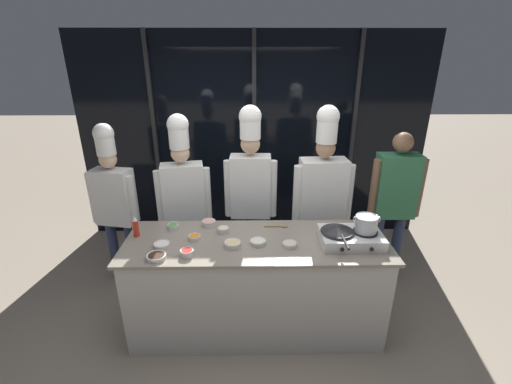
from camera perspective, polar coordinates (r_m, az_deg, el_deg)
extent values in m
plane|color=gray|center=(3.53, 0.06, -21.17)|extent=(24.00, 24.00, 0.00)
cube|color=black|center=(4.61, -0.30, 8.69)|extent=(4.59, 0.04, 2.70)
cube|color=#232326|center=(4.74, -16.38, 8.17)|extent=(0.05, 0.05, 2.70)
cube|color=#232326|center=(4.57, -0.29, 8.56)|extent=(0.05, 0.05, 2.70)
cube|color=#232326|center=(4.76, 15.72, 8.30)|extent=(0.05, 0.05, 2.70)
cube|color=beige|center=(3.24, 0.07, -15.40)|extent=(2.20, 0.73, 0.90)
cube|color=gray|center=(2.98, 0.07, -8.34)|extent=(2.27, 0.76, 0.03)
cube|color=silver|center=(3.03, 15.49, -7.34)|extent=(0.51, 0.36, 0.10)
cylinder|color=black|center=(2.97, 13.40, -6.50)|extent=(0.21, 0.21, 0.01)
cylinder|color=black|center=(2.84, 14.18, -9.28)|extent=(0.03, 0.01, 0.03)
cylinder|color=black|center=(3.04, 17.74, -6.33)|extent=(0.21, 0.21, 0.01)
cylinder|color=black|center=(2.91, 18.73, -9.04)|extent=(0.03, 0.01, 0.03)
cylinder|color=#232326|center=(2.97, 13.41, -6.33)|extent=(0.27, 0.27, 0.01)
cone|color=#232326|center=(2.95, 13.45, -5.93)|extent=(0.28, 0.28, 0.05)
cylinder|color=black|center=(2.75, 14.63, -8.07)|extent=(0.02, 0.21, 0.02)
cylinder|color=#B7BABF|center=(3.00, 17.90, -5.09)|extent=(0.18, 0.18, 0.14)
torus|color=#B7BABF|center=(2.97, 18.06, -3.93)|extent=(0.19, 0.19, 0.01)
torus|color=#B7BABF|center=(2.95, 16.12, -4.41)|extent=(0.01, 0.05, 0.05)
torus|color=#B7BABF|center=(3.02, 19.84, -4.29)|extent=(0.01, 0.05, 0.05)
cylinder|color=red|center=(3.18, -19.40, -5.75)|extent=(0.05, 0.05, 0.15)
cone|color=white|center=(3.14, -19.62, -4.18)|extent=(0.05, 0.05, 0.04)
cylinder|color=silver|center=(2.81, -11.42, -9.94)|extent=(0.10, 0.10, 0.05)
torus|color=silver|center=(2.80, -11.46, -9.49)|extent=(0.11, 0.11, 0.01)
cylinder|color=red|center=(2.80, -11.44, -9.70)|extent=(0.09, 0.09, 0.03)
cylinder|color=silver|center=(3.03, -10.19, -7.50)|extent=(0.10, 0.10, 0.04)
torus|color=silver|center=(3.02, -10.21, -7.21)|extent=(0.11, 0.11, 0.01)
cylinder|color=orange|center=(3.02, -10.20, -7.34)|extent=(0.09, 0.09, 0.02)
cylinder|color=silver|center=(2.88, -3.93, -8.71)|extent=(0.14, 0.14, 0.04)
torus|color=silver|center=(2.87, -3.94, -8.35)|extent=(0.14, 0.14, 0.01)
cylinder|color=#E0C689|center=(2.88, -3.94, -8.51)|extent=(0.11, 0.11, 0.02)
cylinder|color=silver|center=(2.92, 0.34, -8.38)|extent=(0.13, 0.13, 0.03)
torus|color=silver|center=(2.91, 0.34, -8.10)|extent=(0.13, 0.13, 0.01)
cylinder|color=silver|center=(2.91, 0.34, -8.22)|extent=(0.11, 0.11, 0.02)
cylinder|color=silver|center=(3.24, -13.63, -5.62)|extent=(0.10, 0.10, 0.04)
torus|color=silver|center=(3.23, -13.67, -5.27)|extent=(0.10, 0.10, 0.01)
cylinder|color=#4C9E47|center=(3.24, -13.65, -5.43)|extent=(0.08, 0.08, 0.02)
cylinder|color=silver|center=(2.98, -15.41, -8.53)|extent=(0.13, 0.13, 0.03)
torus|color=silver|center=(2.97, -15.44, -8.26)|extent=(0.14, 0.14, 0.01)
cylinder|color=white|center=(2.98, -15.43, -8.38)|extent=(0.11, 0.11, 0.02)
cylinder|color=silver|center=(2.89, 5.62, -8.73)|extent=(0.12, 0.12, 0.03)
torus|color=silver|center=(2.89, 5.63, -8.44)|extent=(0.12, 0.12, 0.01)
cylinder|color=beige|center=(2.89, 5.62, -8.57)|extent=(0.10, 0.10, 0.02)
cylinder|color=silver|center=(3.23, -7.86, -5.19)|extent=(0.12, 0.12, 0.05)
torus|color=silver|center=(3.22, -7.89, -4.80)|extent=(0.13, 0.13, 0.01)
cylinder|color=#EAA893|center=(3.23, -7.88, -4.98)|extent=(0.10, 0.10, 0.03)
cylinder|color=silver|center=(2.84, -16.28, -10.34)|extent=(0.15, 0.15, 0.03)
torus|color=silver|center=(2.83, -16.31, -10.07)|extent=(0.16, 0.16, 0.01)
cylinder|color=#382319|center=(2.83, -16.30, -10.18)|extent=(0.13, 0.13, 0.02)
cylinder|color=silver|center=(3.10, -5.47, -6.36)|extent=(0.10, 0.10, 0.05)
torus|color=silver|center=(3.09, -5.48, -5.98)|extent=(0.10, 0.10, 0.01)
cylinder|color=beige|center=(3.09, -5.48, -6.16)|extent=(0.08, 0.08, 0.03)
cube|color=olive|center=(3.19, 2.69, -5.75)|extent=(0.15, 0.02, 0.01)
ellipsoid|color=olive|center=(3.20, 4.68, -5.69)|extent=(0.07, 0.04, 0.02)
cylinder|color=#2D3856|center=(4.10, -19.88, -9.44)|extent=(0.10, 0.10, 0.73)
cylinder|color=#2D3856|center=(4.21, -22.53, -8.99)|extent=(0.10, 0.10, 0.73)
cube|color=white|center=(3.87, -22.57, -0.75)|extent=(0.43, 0.28, 0.59)
cylinder|color=white|center=(3.73, -19.86, -1.42)|extent=(0.08, 0.08, 0.55)
cylinder|color=white|center=(3.97, -25.52, -0.90)|extent=(0.08, 0.08, 0.55)
sphere|color=beige|center=(3.74, -23.47, 5.00)|extent=(0.17, 0.17, 0.17)
cylinder|color=white|center=(3.70, -23.84, 7.30)|extent=(0.18, 0.18, 0.22)
sphere|color=white|center=(3.68, -24.10, 8.91)|extent=(0.20, 0.20, 0.20)
cylinder|color=#2D3856|center=(3.92, -9.45, -9.52)|extent=(0.11, 0.11, 0.77)
cylinder|color=#2D3856|center=(3.93, -12.88, -9.75)|extent=(0.11, 0.11, 0.77)
cube|color=white|center=(3.61, -11.97, -0.19)|extent=(0.45, 0.29, 0.62)
cylinder|color=white|center=(3.58, -8.18, -0.38)|extent=(0.08, 0.08, 0.57)
cylinder|color=white|center=(3.60, -15.70, -0.92)|extent=(0.08, 0.08, 0.57)
sphere|color=beige|center=(3.47, -12.52, 6.32)|extent=(0.18, 0.18, 0.18)
cylinder|color=white|center=(3.43, -12.75, 8.99)|extent=(0.19, 0.19, 0.23)
sphere|color=white|center=(3.41, -12.92, 10.89)|extent=(0.21, 0.21, 0.21)
cylinder|color=#2D3856|center=(3.88, 0.85, -9.23)|extent=(0.11, 0.11, 0.81)
cylinder|color=#2D3856|center=(3.88, -2.53, -9.19)|extent=(0.11, 0.11, 0.81)
cube|color=white|center=(3.55, -0.91, 0.95)|extent=(0.42, 0.22, 0.66)
cylinder|color=white|center=(3.53, 2.81, 0.51)|extent=(0.08, 0.08, 0.60)
cylinder|color=white|center=(3.54, -4.64, 0.55)|extent=(0.08, 0.08, 0.60)
sphere|color=tan|center=(3.41, -0.95, 7.99)|extent=(0.19, 0.19, 0.19)
cylinder|color=white|center=(3.38, -0.97, 10.66)|extent=(0.20, 0.20, 0.22)
sphere|color=white|center=(3.36, -0.98, 12.48)|extent=(0.22, 0.22, 0.22)
cylinder|color=#232326|center=(3.91, 12.07, -9.52)|extent=(0.12, 0.12, 0.80)
cylinder|color=#232326|center=(3.85, 8.33, -9.77)|extent=(0.12, 0.12, 0.80)
cube|color=white|center=(3.56, 10.99, 0.31)|extent=(0.48, 0.27, 0.65)
cylinder|color=white|center=(3.61, 15.14, -0.11)|extent=(0.09, 0.09, 0.60)
cylinder|color=white|center=(3.48, 6.95, -0.34)|extent=(0.09, 0.09, 0.60)
sphere|color=#A87A5B|center=(3.42, 11.53, 7.21)|extent=(0.19, 0.19, 0.19)
cylinder|color=white|center=(3.38, 11.76, 10.11)|extent=(0.20, 0.20, 0.25)
sphere|color=white|center=(3.36, 11.93, 12.20)|extent=(0.22, 0.22, 0.22)
cylinder|color=#2D3856|center=(4.14, 22.25, -8.73)|extent=(0.11, 0.11, 0.83)
cylinder|color=#2D3856|center=(4.06, 19.25, -8.94)|extent=(0.11, 0.11, 0.83)
cube|color=#33754C|center=(3.79, 22.28, 0.94)|extent=(0.42, 0.22, 0.67)
cylinder|color=brown|center=(3.86, 25.59, 0.57)|extent=(0.08, 0.08, 0.61)
cylinder|color=brown|center=(3.68, 19.12, 0.53)|extent=(0.08, 0.08, 0.61)
sphere|color=brown|center=(3.66, 23.31, 7.63)|extent=(0.20, 0.20, 0.20)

